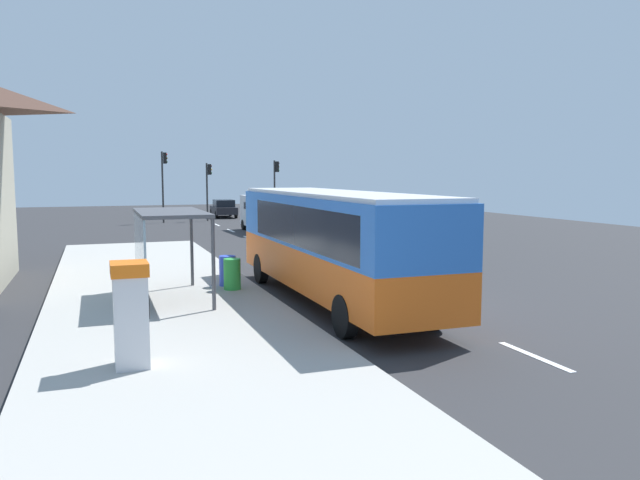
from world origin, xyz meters
The scene contains 20 objects.
ground_plane centered at (0.00, 14.00, -0.02)m, with size 56.00×92.00×0.04m, color #2D2D30.
sidewalk_platform centered at (-6.40, 2.00, 0.09)m, with size 6.20×30.00×0.18m, color #ADAAA3.
lane_stripe_seg_0 centered at (0.25, -6.00, 0.01)m, with size 0.16×2.20×0.01m, color silver.
lane_stripe_seg_1 centered at (0.25, -1.00, 0.01)m, with size 0.16×2.20×0.01m, color silver.
lane_stripe_seg_2 centered at (0.25, 4.00, 0.01)m, with size 0.16×2.20×0.01m, color silver.
lane_stripe_seg_3 centered at (0.25, 9.00, 0.01)m, with size 0.16×2.20×0.01m, color silver.
lane_stripe_seg_4 centered at (0.25, 14.00, 0.01)m, with size 0.16×2.20×0.01m, color silver.
lane_stripe_seg_5 centered at (0.25, 19.00, 0.01)m, with size 0.16×2.20×0.01m, color silver.
lane_stripe_seg_6 centered at (0.25, 24.00, 0.01)m, with size 0.16×2.20×0.01m, color silver.
lane_stripe_seg_7 centered at (0.25, 29.00, 0.01)m, with size 0.16×2.20×0.01m, color silver.
bus centered at (-1.71, 0.40, 1.84)m, with size 2.56×11.01×3.21m.
white_van centered at (2.20, 22.43, 1.34)m, with size 2.18×5.27×2.30m.
sedan_near centered at (2.30, 36.71, 0.79)m, with size 2.00×4.48×1.52m.
ticket_machine centered at (-7.54, -4.43, 1.17)m, with size 0.66×0.76×1.94m.
recycling_bin_green centered at (-4.20, 2.49, 0.66)m, with size 0.52×0.52×0.95m, color green.
recycling_bin_blue centered at (-4.20, 3.19, 0.66)m, with size 0.52×0.52×0.95m, color blue.
traffic_light_near_side centered at (5.50, 31.53, 3.19)m, with size 0.49×0.28×4.79m.
traffic_light_far_side centered at (-3.11, 32.33, 3.57)m, with size 0.49×0.28×5.41m.
traffic_light_median centered at (0.40, 33.13, 3.06)m, with size 0.49×0.28×4.57m.
bus_shelter centered at (-6.41, 1.69, 2.10)m, with size 1.80×4.00×2.50m.
Camera 1 is at (-8.07, -16.04, 3.71)m, focal length 34.69 mm.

